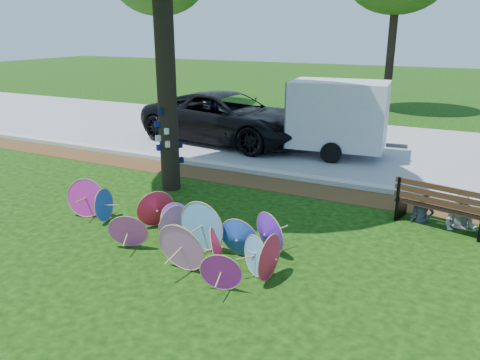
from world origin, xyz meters
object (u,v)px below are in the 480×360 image
object	(u,v)px
cargo_trailer	(338,114)
person_left	(425,193)
park_bench	(443,204)
person_right	(464,196)
parasol_pile	(187,229)
black_van	(228,118)

from	to	relation	value
cargo_trailer	person_left	world-z (taller)	cargo_trailer
park_bench	person_right	bearing A→B (deg)	21.54
parasol_pile	person_right	size ratio (longest dim) A/B	3.69
parasol_pile	park_bench	bearing A→B (deg)	38.17
black_van	person_left	distance (m)	7.99
park_bench	person_right	world-z (taller)	person_right
park_bench	person_left	distance (m)	0.39
parasol_pile	person_right	bearing A→B (deg)	36.23
cargo_trailer	person_left	size ratio (longest dim) A/B	2.20
park_bench	parasol_pile	bearing A→B (deg)	-128.42
black_van	park_bench	size ratio (longest dim) A/B	3.42
park_bench	person_right	distance (m)	0.41
black_van	person_right	bearing A→B (deg)	-113.97
cargo_trailer	park_bench	xyz separation A→B (m)	(3.24, -4.30, -0.81)
person_left	black_van	bearing A→B (deg)	129.97
person_left	person_right	bearing A→B (deg)	-16.59
person_left	parasol_pile	bearing A→B (deg)	-155.28
park_bench	person_left	size ratio (longest dim) A/B	1.39
person_left	cargo_trailer	bearing A→B (deg)	107.61
cargo_trailer	person_left	xyz separation A→B (m)	(2.89, -4.25, -0.64)
black_van	person_left	bearing A→B (deg)	-116.55
cargo_trailer	person_right	world-z (taller)	cargo_trailer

